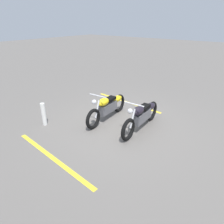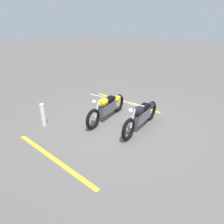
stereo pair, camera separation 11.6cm
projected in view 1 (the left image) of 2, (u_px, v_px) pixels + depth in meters
name	position (u px, v px, depth m)	size (l,w,h in m)	color
ground_plane	(122.00, 124.00, 6.80)	(60.00, 60.00, 0.00)	#66605B
motorcycle_bright_foreground	(108.00, 106.00, 6.99)	(2.23, 0.62, 1.04)	black
motorcycle_dark_foreground	(142.00, 115.00, 6.36)	(2.23, 0.62, 1.04)	black
bollard_post	(44.00, 114.00, 6.61)	(0.14, 0.14, 0.76)	white
parking_stripe_near	(128.00, 102.00, 8.57)	(3.20, 0.12, 0.01)	yellow
parking_stripe_mid	(52.00, 158.00, 5.16)	(3.20, 0.12, 0.01)	yellow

